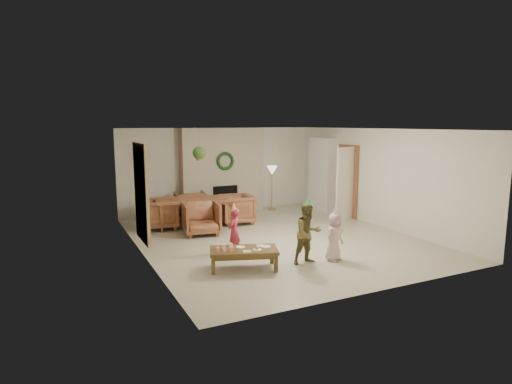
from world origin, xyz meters
TOP-DOWN VIEW (x-y plane):
  - floor at (0.00, 0.00)m, footprint 7.00×7.00m
  - ceiling at (0.00, 0.00)m, footprint 7.00×7.00m
  - wall_back at (0.00, 3.50)m, footprint 7.00×0.00m
  - wall_front at (0.00, -3.50)m, footprint 7.00×0.00m
  - wall_left at (-3.00, 0.00)m, footprint 0.00×7.00m
  - wall_right at (3.00, 0.00)m, footprint 0.00×7.00m
  - fireplace_mass at (0.00, 3.30)m, footprint 2.50×0.40m
  - fireplace_hearth at (0.00, 2.95)m, footprint 1.60×0.30m
  - fireplace_firebox at (0.00, 3.12)m, footprint 0.75×0.12m
  - fireplace_wreath at (0.00, 3.07)m, footprint 0.54×0.10m
  - floor_lamp_base at (1.50, 3.00)m, footprint 0.25×0.25m
  - floor_lamp_post at (1.50, 3.00)m, footprint 0.03×0.03m
  - floor_lamp_shade at (1.50, 3.00)m, footprint 0.32×0.32m
  - bookshelf_carcass at (2.84, 2.30)m, footprint 0.30×1.00m
  - bookshelf_shelf_a at (2.82, 2.30)m, footprint 0.30×0.92m
  - bookshelf_shelf_b at (2.82, 2.30)m, footprint 0.30×0.92m
  - bookshelf_shelf_c at (2.82, 2.30)m, footprint 0.30×0.92m
  - bookshelf_shelf_d at (2.82, 2.30)m, footprint 0.30×0.92m
  - books_row_lower at (2.80, 2.15)m, footprint 0.20×0.40m
  - books_row_mid at (2.80, 2.35)m, footprint 0.20×0.44m
  - books_row_upper at (2.80, 2.20)m, footprint 0.20×0.36m
  - door_frame at (2.96, 1.20)m, footprint 0.05×0.86m
  - door_leaf at (2.58, 0.82)m, footprint 0.77×0.32m
  - curtain_panel at (-2.96, 0.20)m, footprint 0.06×1.20m
  - dining_table at (-1.28, 1.96)m, footprint 2.13×1.39m
  - dining_chair_near at (-1.41, 1.09)m, footprint 0.94×0.96m
  - dining_chair_far at (-1.15, 2.82)m, footprint 0.94×0.96m
  - dining_chair_left at (-2.15, 2.09)m, footprint 0.96×0.94m
  - dining_chair_right at (-0.20, 1.79)m, footprint 0.96×0.94m
  - hanging_plant_cord at (-1.30, 1.50)m, footprint 0.01×0.01m
  - hanging_plant_pot at (-1.30, 1.50)m, footprint 0.16×0.16m
  - hanging_plant_foliage at (-1.30, 1.50)m, footprint 0.32×0.32m
  - coffee_table_top at (-1.51, -1.60)m, footprint 1.36×0.98m
  - coffee_table_apron at (-1.51, -1.60)m, footprint 1.24×0.86m
  - coffee_leg_fl at (-2.12, -1.65)m, footprint 0.08×0.08m
  - coffee_leg_fr at (-1.07, -2.02)m, footprint 0.08×0.08m
  - coffee_leg_bl at (-1.96, -1.18)m, footprint 0.08×0.08m
  - coffee_leg_br at (-0.91, -1.55)m, footprint 0.08×0.08m
  - cup_a at (-2.01, -1.58)m, footprint 0.08×0.08m
  - cup_b at (-1.94, -1.40)m, footprint 0.08×0.08m
  - cup_c at (-1.92, -1.66)m, footprint 0.08×0.08m
  - cup_d at (-1.85, -1.48)m, footprint 0.08×0.08m
  - cup_e at (-1.77, -1.63)m, footprint 0.08×0.08m
  - cup_f at (-1.70, -1.46)m, footprint 0.08×0.08m
  - plate_a at (-1.52, -1.48)m, footprint 0.22×0.22m
  - plate_b at (-1.32, -1.77)m, footprint 0.22×0.22m
  - plate_c at (-1.08, -1.65)m, footprint 0.22×0.22m
  - food_scoop at (-1.32, -1.77)m, footprint 0.08×0.08m
  - napkin_left at (-1.53, -1.78)m, footprint 0.18×0.18m
  - napkin_right at (-1.15, -1.55)m, footprint 0.18×0.18m
  - child_red at (-1.32, -0.70)m, footprint 0.41×0.40m
  - party_hat_red at (-1.32, -0.70)m, footprint 0.17×0.17m
  - child_plaid at (-0.29, -1.83)m, footprint 0.57×0.45m
  - party_hat_plaid at (-0.29, -1.83)m, footprint 0.17×0.17m
  - child_pink at (0.27, -1.89)m, footprint 0.53×0.44m
  - party_hat_pink at (0.27, -1.89)m, footprint 0.14×0.14m

SIDE VIEW (x-z plane):
  - floor at x=0.00m, z-range 0.00..0.00m
  - floor_lamp_base at x=1.50m, z-range 0.00..0.03m
  - fireplace_hearth at x=0.00m, z-range 0.00..0.12m
  - coffee_leg_fl at x=-2.12m, z-range 0.00..0.32m
  - coffee_leg_fr at x=-1.07m, z-range 0.00..0.32m
  - coffee_leg_bl at x=-1.96m, z-range 0.00..0.32m
  - coffee_leg_br at x=-0.91m, z-range 0.00..0.32m
  - coffee_table_apron at x=-1.51m, z-range 0.25..0.32m
  - coffee_table_top at x=-1.51m, z-range 0.32..0.38m
  - dining_table at x=-1.28m, z-range 0.00..0.70m
  - napkin_left at x=-1.53m, z-range 0.38..0.38m
  - napkin_right at x=-1.15m, z-range 0.38..0.38m
  - plate_a at x=-1.52m, z-range 0.38..0.38m
  - plate_b at x=-1.32m, z-range 0.38..0.38m
  - plate_c at x=-1.08m, z-range 0.38..0.38m
  - dining_chair_near at x=-1.41m, z-range 0.00..0.77m
  - dining_chair_far at x=-1.15m, z-range 0.00..0.77m
  - dining_chair_left at x=-2.15m, z-range 0.00..0.77m
  - dining_chair_right at x=-0.20m, z-range 0.00..0.77m
  - food_scoop at x=-1.32m, z-range 0.38..0.45m
  - cup_a at x=-2.01m, z-range 0.38..0.46m
  - cup_b at x=-1.94m, z-range 0.38..0.46m
  - cup_c at x=-1.92m, z-range 0.38..0.46m
  - cup_d at x=-1.85m, z-range 0.38..0.46m
  - cup_e at x=-1.77m, z-range 0.38..0.46m
  - cup_f at x=-1.70m, z-range 0.38..0.46m
  - fireplace_firebox at x=0.00m, z-range 0.07..0.82m
  - bookshelf_shelf_a at x=2.82m, z-range 0.43..0.47m
  - child_pink at x=0.27m, z-range 0.00..0.93m
  - child_red at x=-1.32m, z-range 0.00..0.95m
  - child_plaid at x=-0.29m, z-range 0.00..1.16m
  - books_row_lower at x=2.80m, z-range 0.47..0.71m
  - floor_lamp_post at x=1.50m, z-range 0.02..1.24m
  - bookshelf_shelf_b at x=2.82m, z-range 0.83..0.86m
  - party_hat_pink at x=0.27m, z-range 0.88..1.05m
  - party_hat_red at x=-1.32m, z-range 0.90..1.08m
  - books_row_mid at x=2.80m, z-range 0.87..1.11m
  - door_leaf at x=2.58m, z-range 0.00..2.00m
  - door_frame at x=2.96m, z-range 0.00..2.04m
  - bookshelf_carcass at x=2.84m, z-range 0.00..2.20m
  - party_hat_plaid at x=-0.29m, z-range 1.11..1.30m
  - floor_lamp_shade at x=1.50m, z-range 1.08..1.35m
  - wall_back at x=0.00m, z-range -2.25..4.75m
  - wall_front at x=0.00m, z-range -2.25..4.75m
  - wall_left at x=-3.00m, z-range -2.25..4.75m
  - wall_right at x=3.00m, z-range -2.25..4.75m
  - fireplace_mass at x=0.00m, z-range 0.00..2.50m
  - bookshelf_shelf_c at x=2.82m, z-range 1.24..1.26m
  - curtain_panel at x=-2.96m, z-range 0.25..2.25m
  - books_row_upper at x=2.80m, z-range 1.27..1.49m
  - fireplace_wreath at x=0.00m, z-range 1.28..1.82m
  - bookshelf_shelf_d at x=2.82m, z-range 1.64..1.66m
  - hanging_plant_pot at x=-1.30m, z-range 1.74..1.86m
  - hanging_plant_foliage at x=-1.30m, z-range 1.76..2.08m
  - hanging_plant_cord at x=-1.30m, z-range 1.80..2.50m
  - ceiling at x=0.00m, z-range 2.50..2.50m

